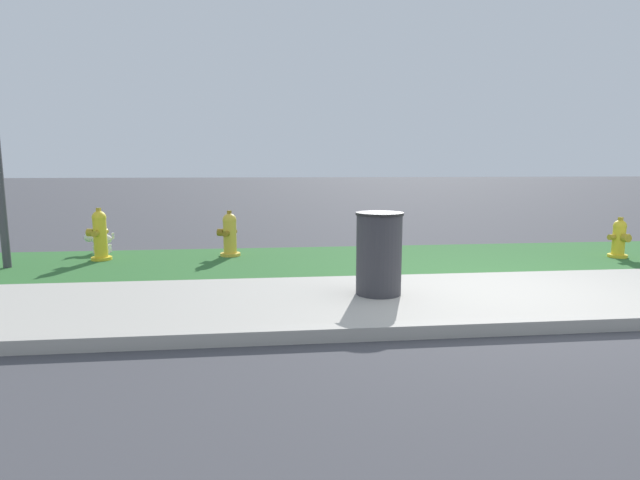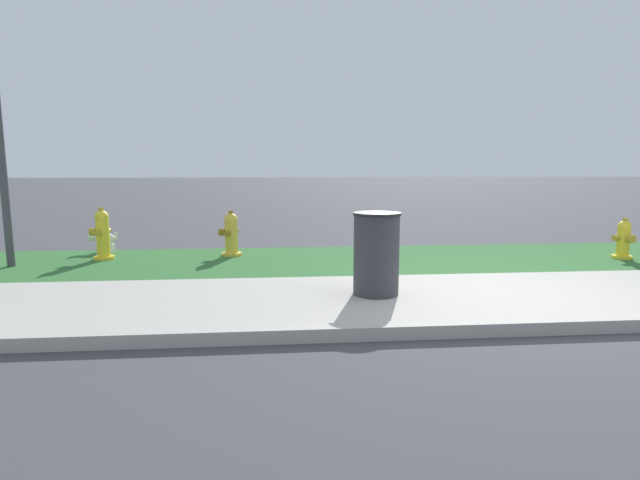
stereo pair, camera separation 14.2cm
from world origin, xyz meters
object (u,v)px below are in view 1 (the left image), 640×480
object	(u,v)px
fire_hydrant_mid_block	(230,234)
fire_hydrant_at_driveway	(100,235)
small_white_dog	(99,240)
trash_bin	(379,254)
fire_hydrant_by_grass_verge	(619,239)

from	to	relation	value
fire_hydrant_mid_block	fire_hydrant_at_driveway	size ratio (longest dim) A/B	0.91
small_white_dog	trash_bin	bearing A→B (deg)	144.71
fire_hydrant_mid_block	fire_hydrant_at_driveway	distance (m)	1.97
fire_hydrant_mid_block	trash_bin	xyz separation A→B (m)	(1.84, -2.69, 0.12)
fire_hydrant_by_grass_verge	small_white_dog	xyz separation A→B (m)	(-8.37, 1.33, -0.07)
fire_hydrant_by_grass_verge	trash_bin	size ratio (longest dim) A/B	0.69
fire_hydrant_mid_block	trash_bin	distance (m)	3.26
fire_hydrant_mid_block	small_white_dog	distance (m)	2.25
fire_hydrant_mid_block	fire_hydrant_at_driveway	bearing A→B (deg)	114.74
fire_hydrant_at_driveway	small_white_dog	size ratio (longest dim) A/B	1.62
fire_hydrant_mid_block	trash_bin	size ratio (longest dim) A/B	0.79
fire_hydrant_at_driveway	trash_bin	distance (m)	4.58
fire_hydrant_by_grass_verge	small_white_dog	bearing A→B (deg)	-14.21
fire_hydrant_at_driveway	trash_bin	size ratio (longest dim) A/B	0.87
fire_hydrant_mid_block	fire_hydrant_by_grass_verge	world-z (taller)	fire_hydrant_mid_block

